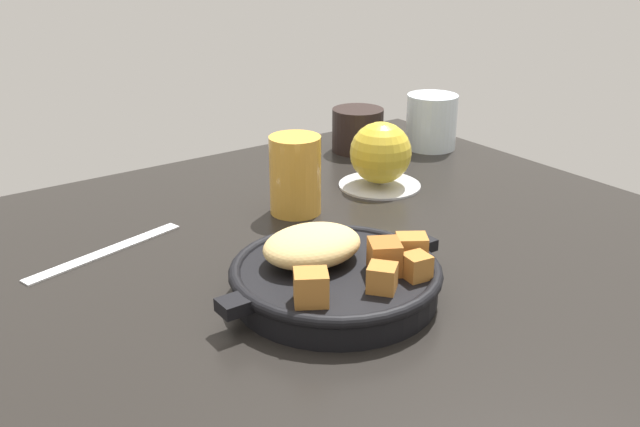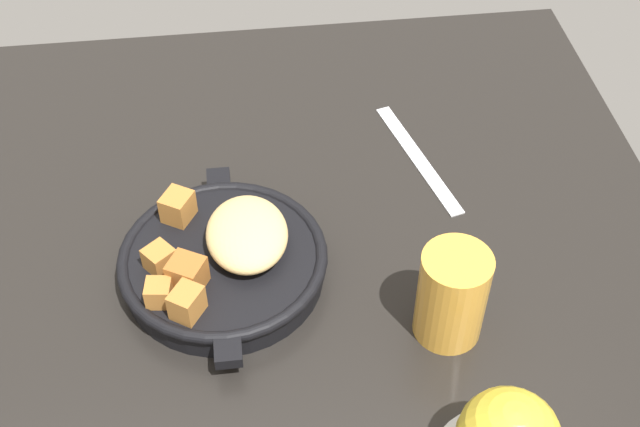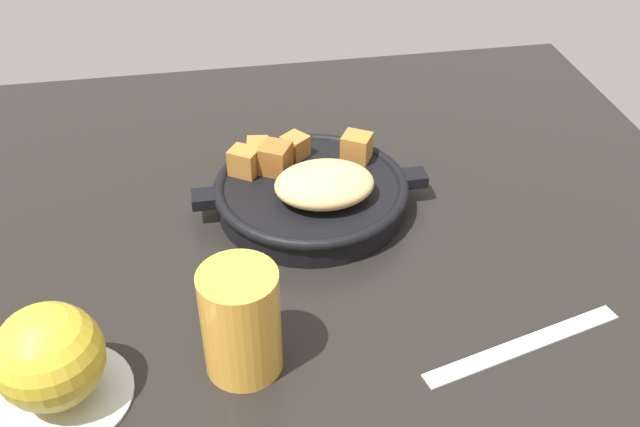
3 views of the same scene
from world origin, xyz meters
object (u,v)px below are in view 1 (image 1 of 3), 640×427
red_apple (381,153)px  juice_glass_amber (295,175)px  cast_iron_skillet (334,274)px  coffee_mug_dark (358,130)px  water_glass_short (431,122)px  butter_knife (106,251)px

red_apple → juice_glass_amber: 14.27cm
cast_iron_skillet → red_apple: size_ratio=2.97×
red_apple → coffee_mug_dark: (7.59, 14.48, -1.41)cm
cast_iron_skillet → water_glass_short: water_glass_short is taller
red_apple → coffee_mug_dark: 16.40cm
cast_iron_skillet → coffee_mug_dark: (30.63, 35.35, 0.92)cm
red_apple → butter_knife: (-37.31, 1.06, -4.51)cm
cast_iron_skillet → coffee_mug_dark: coffee_mug_dark is taller
butter_knife → juice_glass_amber: (23.08, -2.12, 4.59)cm
red_apple → coffee_mug_dark: bearing=62.3°
cast_iron_skillet → butter_knife: size_ratio=1.29×
red_apple → butter_knife: bearing=178.4°
cast_iron_skillet → water_glass_short: size_ratio=2.89×
water_glass_short → coffee_mug_dark: (-10.25, 5.44, -0.91)cm
red_apple → coffee_mug_dark: red_apple is taller
juice_glass_amber → water_glass_short: bearing=17.5°
red_apple → juice_glass_amber: (-14.23, -1.06, 0.08)cm
cast_iron_skillet → water_glass_short: bearing=36.2°
coffee_mug_dark → juice_glass_amber: 26.82cm
butter_knife → water_glass_short: 55.87cm
cast_iron_skillet → red_apple: bearing=42.2°
butter_knife → juice_glass_amber: bearing=-19.9°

